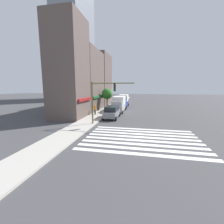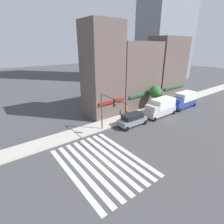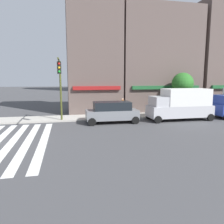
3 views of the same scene
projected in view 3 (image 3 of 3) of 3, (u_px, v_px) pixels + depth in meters
The scene contains 7 objects.
sidewalk_left at pixel (14, 120), 20.82m from camera, with size 120.00×3.00×0.15m.
storefront_row at pixel (166, 56), 27.25m from camera, with size 25.02×5.30×15.40m.
traffic_signal at pixel (60, 80), 18.78m from camera, with size 0.32×5.45×5.58m.
suv_grey at pixel (112, 112), 19.83m from camera, with size 4.72×2.12×1.94m.
box_truck_silver at pixel (180, 104), 21.15m from camera, with size 6.21×2.42×3.04m.
pedestrian_orange_vest at pixel (123, 106), 23.52m from camera, with size 0.32×0.32×1.77m.
street_tree at pixel (183, 84), 23.93m from camera, with size 2.34×2.34×4.51m.
Camera 3 is at (4.89, -14.47, 4.02)m, focal length 35.00 mm.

